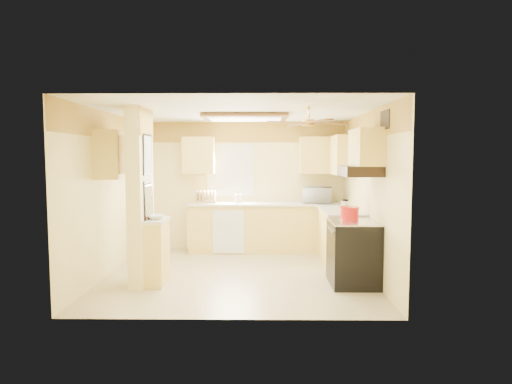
{
  "coord_description": "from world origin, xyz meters",
  "views": [
    {
      "loc": [
        0.36,
        -6.55,
        1.82
      ],
      "look_at": [
        0.28,
        0.35,
        1.25
      ],
      "focal_mm": 30.0,
      "sensor_mm": 36.0,
      "label": 1
    }
  ],
  "objects_px": {
    "microwave": "(317,195)",
    "kettle": "(345,206)",
    "dutch_oven": "(350,213)",
    "bowl": "(156,217)",
    "stove": "(353,253)"
  },
  "relations": [
    {
      "from": "dutch_oven",
      "to": "bowl",
      "type": "bearing_deg",
      "value": -176.4
    },
    {
      "from": "microwave",
      "to": "dutch_oven",
      "type": "bearing_deg",
      "value": 104.53
    },
    {
      "from": "bowl",
      "to": "kettle",
      "type": "height_order",
      "value": "kettle"
    },
    {
      "from": "bowl",
      "to": "kettle",
      "type": "relative_size",
      "value": 1.19
    },
    {
      "from": "microwave",
      "to": "kettle",
      "type": "distance_m",
      "value": 1.44
    },
    {
      "from": "stove",
      "to": "bowl",
      "type": "height_order",
      "value": "bowl"
    },
    {
      "from": "microwave",
      "to": "kettle",
      "type": "bearing_deg",
      "value": 109.0
    },
    {
      "from": "bowl",
      "to": "stove",
      "type": "bearing_deg",
      "value": 0.33
    },
    {
      "from": "stove",
      "to": "kettle",
      "type": "relative_size",
      "value": 4.37
    },
    {
      "from": "stove",
      "to": "microwave",
      "type": "height_order",
      "value": "microwave"
    },
    {
      "from": "kettle",
      "to": "stove",
      "type": "bearing_deg",
      "value": -91.96
    },
    {
      "from": "microwave",
      "to": "dutch_oven",
      "type": "height_order",
      "value": "microwave"
    },
    {
      "from": "microwave",
      "to": "kettle",
      "type": "relative_size",
      "value": 2.63
    },
    {
      "from": "microwave",
      "to": "bowl",
      "type": "height_order",
      "value": "microwave"
    },
    {
      "from": "stove",
      "to": "dutch_oven",
      "type": "bearing_deg",
      "value": 99.62
    }
  ]
}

